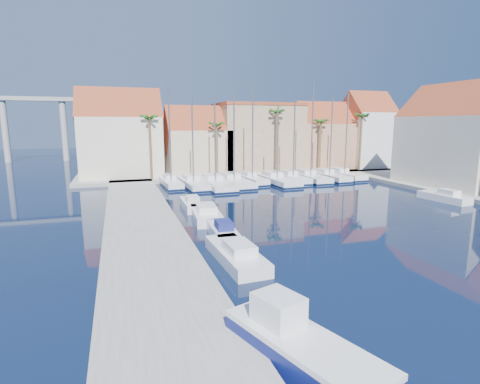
% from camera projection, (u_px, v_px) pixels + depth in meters
% --- Properties ---
extents(ground, '(260.00, 260.00, 0.00)m').
position_uv_depth(ground, '(359.00, 305.00, 18.00)').
color(ground, black).
rests_on(ground, ground).
extents(quay_west, '(6.00, 77.00, 0.50)m').
position_uv_depth(quay_west, '(146.00, 238.00, 27.80)').
color(quay_west, gray).
rests_on(quay_west, ground).
extents(shore_north, '(54.00, 16.00, 0.50)m').
position_uv_depth(shore_north, '(241.00, 171.00, 65.87)').
color(shore_north, gray).
rests_on(shore_north, ground).
extents(fishing_boat, '(4.16, 6.88, 2.29)m').
position_uv_depth(fishing_boat, '(299.00, 346.00, 13.39)').
color(fishing_boat, navy).
rests_on(fishing_boat, ground).
extents(motorboat_west_0, '(2.45, 6.88, 1.40)m').
position_uv_depth(motorboat_west_0, '(236.00, 254.00, 23.62)').
color(motorboat_west_0, white).
rests_on(motorboat_west_0, ground).
extents(motorboat_west_1, '(2.00, 5.31, 1.40)m').
position_uv_depth(motorboat_west_1, '(223.00, 231.00, 28.67)').
color(motorboat_west_1, white).
rests_on(motorboat_west_1, ground).
extents(motorboat_west_2, '(3.02, 7.46, 1.40)m').
position_uv_depth(motorboat_west_2, '(206.00, 213.00, 34.34)').
color(motorboat_west_2, white).
rests_on(motorboat_west_2, ground).
extents(motorboat_west_3, '(1.85, 5.49, 1.40)m').
position_uv_depth(motorboat_west_3, '(192.00, 204.00, 38.27)').
color(motorboat_west_3, white).
rests_on(motorboat_west_3, ground).
extents(motorboat_east_1, '(2.37, 5.90, 1.40)m').
position_uv_depth(motorboat_east_1, '(445.00, 197.00, 41.94)').
color(motorboat_east_1, white).
rests_on(motorboat_east_1, ground).
extents(sailboat_0, '(2.54, 8.16, 14.20)m').
position_uv_depth(sailboat_0, '(171.00, 182.00, 51.30)').
color(sailboat_0, white).
rests_on(sailboat_0, ground).
extents(sailboat_1, '(3.20, 9.99, 12.04)m').
position_uv_depth(sailboat_1, '(193.00, 183.00, 50.99)').
color(sailboat_1, white).
rests_on(sailboat_1, ground).
extents(sailboat_2, '(3.33, 12.04, 14.86)m').
position_uv_depth(sailboat_2, '(214.00, 183.00, 51.29)').
color(sailboat_2, white).
rests_on(sailboat_2, ground).
extents(sailboat_3, '(3.44, 11.47, 13.86)m').
position_uv_depth(sailboat_3, '(233.00, 181.00, 53.06)').
color(sailboat_3, white).
rests_on(sailboat_3, ground).
extents(sailboat_4, '(2.74, 8.50, 14.33)m').
position_uv_depth(sailboat_4, '(251.00, 179.00, 54.62)').
color(sailboat_4, white).
rests_on(sailboat_4, ground).
extents(sailboat_5, '(3.40, 11.50, 11.07)m').
position_uv_depth(sailboat_5, '(275.00, 179.00, 54.48)').
color(sailboat_5, white).
rests_on(sailboat_5, ground).
extents(sailboat_6, '(2.49, 9.02, 11.98)m').
position_uv_depth(sailboat_6, '(292.00, 178.00, 55.88)').
color(sailboat_6, white).
rests_on(sailboat_6, ground).
extents(sailboat_7, '(3.18, 10.55, 14.51)m').
position_uv_depth(sailboat_7, '(309.00, 177.00, 57.00)').
color(sailboat_7, white).
rests_on(sailboat_7, ground).
extents(sailboat_8, '(2.88, 9.68, 12.50)m').
position_uv_depth(sailboat_8, '(327.00, 176.00, 57.94)').
color(sailboat_8, white).
rests_on(sailboat_8, ground).
extents(sailboat_9, '(2.93, 9.48, 13.14)m').
position_uv_depth(sailboat_9, '(342.00, 175.00, 59.33)').
color(sailboat_9, white).
rests_on(sailboat_9, ground).
extents(building_0, '(12.30, 9.00, 13.50)m').
position_uv_depth(building_0, '(121.00, 137.00, 57.66)').
color(building_0, beige).
rests_on(building_0, shore_north).
extents(building_1, '(10.30, 8.00, 11.00)m').
position_uv_depth(building_1, '(197.00, 144.00, 61.56)').
color(building_1, tan).
rests_on(building_1, shore_north).
extents(building_2, '(14.20, 10.20, 11.50)m').
position_uv_depth(building_2, '(258.00, 137.00, 65.70)').
color(building_2, '#997E5E').
rests_on(building_2, shore_north).
extents(building_3, '(10.30, 8.00, 12.00)m').
position_uv_depth(building_3, '(321.00, 139.00, 68.52)').
color(building_3, '#B07759').
rests_on(building_3, shore_north).
extents(building_4, '(8.30, 8.00, 14.00)m').
position_uv_depth(building_4, '(366.00, 132.00, 70.14)').
color(building_4, silver).
rests_on(building_4, shore_north).
extents(building_6, '(9.00, 14.30, 13.50)m').
position_uv_depth(building_6, '(458.00, 140.00, 49.06)').
color(building_6, beige).
rests_on(building_6, shore_east).
extents(palm_0, '(2.60, 2.60, 10.15)m').
position_uv_depth(palm_0, '(149.00, 120.00, 53.75)').
color(palm_0, brown).
rests_on(palm_0, shore_north).
extents(palm_1, '(2.60, 2.60, 9.15)m').
position_uv_depth(palm_1, '(217.00, 126.00, 56.99)').
color(palm_1, brown).
rests_on(palm_1, shore_north).
extents(palm_2, '(2.60, 2.60, 11.15)m').
position_uv_depth(palm_2, '(277.00, 114.00, 59.72)').
color(palm_2, brown).
rests_on(palm_2, shore_north).
extents(palm_3, '(2.60, 2.60, 9.65)m').
position_uv_depth(palm_3, '(321.00, 123.00, 62.43)').
color(palm_3, brown).
rests_on(palm_3, shore_north).
extents(palm_4, '(2.60, 2.60, 10.65)m').
position_uv_depth(palm_4, '(362.00, 118.00, 64.71)').
color(palm_4, brown).
rests_on(palm_4, shore_north).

